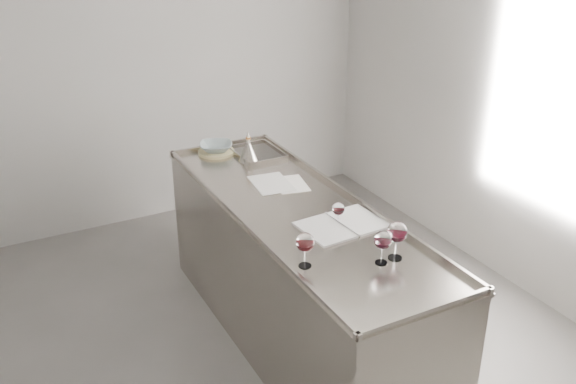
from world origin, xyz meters
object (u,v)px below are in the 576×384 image
counter (297,277)px  wine_glass_small (338,210)px  wine_glass_middle (383,241)px  wine_funnel (249,151)px  ceramic_bowl (216,147)px  wine_glass_left (305,243)px  wine_glass_right (397,233)px  notebook (342,225)px

counter → wine_glass_small: size_ratio=16.88×
wine_glass_middle → wine_funnel: 1.58m
wine_funnel → counter: bearing=-95.0°
wine_glass_small → ceramic_bowl: (-0.17, 1.37, -0.05)m
wine_glass_left → wine_glass_middle: bearing=-23.5°
wine_glass_left → wine_glass_small: wine_glass_left is taller
wine_glass_small → wine_glass_right: bearing=-80.9°
wine_glass_left → wine_glass_middle: (0.35, -0.15, -0.00)m
wine_glass_left → wine_funnel: wine_funnel is taller
notebook → wine_funnel: size_ratio=2.24×
wine_glass_right → ceramic_bowl: wine_glass_right is taller
wine_glass_right → notebook: (-0.05, 0.43, -0.14)m
counter → notebook: bearing=-68.4°
wine_glass_middle → wine_glass_right: 0.09m
wine_glass_left → ceramic_bowl: (0.20, 1.66, -0.08)m
wine_glass_middle → wine_funnel: size_ratio=0.83×
notebook → ceramic_bowl: 1.39m
notebook → wine_glass_middle: bearing=-98.7°
wine_glass_small → counter: bearing=108.7°
wine_glass_right → notebook: bearing=96.6°
counter → wine_glass_left: wine_glass_left is taller
counter → ceramic_bowl: (-0.08, 1.08, 0.52)m
counter → wine_funnel: wine_funnel is taller
ceramic_bowl → wine_glass_left: bearing=-96.9°
counter → ceramic_bowl: bearing=94.0°
counter → wine_funnel: 1.00m
wine_glass_right → notebook: wine_glass_right is taller
counter → wine_glass_right: size_ratio=11.84×
wine_glass_left → ceramic_bowl: bearing=83.1°
counter → wine_glass_small: wine_glass_small is taller
ceramic_bowl → wine_funnel: size_ratio=1.08×
notebook → wine_funnel: bearing=88.9°
wine_glass_small → wine_funnel: (-0.02, 1.14, -0.04)m
wine_glass_left → notebook: bearing=35.3°
notebook → counter: bearing=108.2°
notebook → ceramic_bowl: (-0.19, 1.38, 0.04)m
wine_glass_small → ceramic_bowl: 1.38m
wine_glass_right → wine_funnel: wine_funnel is taller
ceramic_bowl → wine_funnel: bearing=-57.4°
wine_glass_small → ceramic_bowl: wine_glass_small is taller
counter → wine_glass_right: (0.17, -0.73, 0.61)m
wine_glass_right → ceramic_bowl: (-0.24, 1.81, -0.10)m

